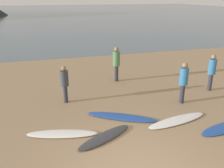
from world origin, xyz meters
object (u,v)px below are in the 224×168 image
surfboard_3 (177,120)px  surfboard_0 (62,134)px  person_3 (184,79)px  surfboard_1 (105,137)px  person_1 (212,69)px  person_0 (65,81)px  person_2 (116,61)px  surfboard_2 (122,117)px

surfboard_3 → surfboard_0: bearing=165.4°
surfboard_0 → person_3: (5.10, 1.11, 0.99)m
surfboard_1 → surfboard_3: 2.80m
person_1 → person_3: size_ratio=0.99×
surfboard_3 → person_1: bearing=25.7°
person_0 → person_3: bearing=-126.1°
surfboard_1 → surfboard_3: surfboard_1 is taller
surfboard_0 → surfboard_3: 4.08m
person_2 → person_1: bearing=12.5°
surfboard_0 → person_3: person_3 is taller
surfboard_0 → surfboard_2: 2.30m
surfboard_1 → person_0: bearing=77.7°
person_0 → surfboard_3: bearing=-146.9°
surfboard_0 → person_2: bearing=68.9°
person_1 → person_2: (-3.85, 2.57, 0.04)m
person_3 → person_0: bearing=121.1°
surfboard_3 → person_3: bearing=42.9°
surfboard_2 → surfboard_3: (1.83, -0.83, -0.01)m
surfboard_2 → person_0: 2.86m
surfboard_0 → person_2: 5.73m
surfboard_1 → surfboard_3: (2.79, 0.30, -0.01)m
surfboard_1 → person_2: person_2 is taller
person_2 → surfboard_1: bearing=-65.5°
surfboard_2 → surfboard_1: bearing=-99.2°
surfboard_0 → surfboard_3: bearing=10.9°
surfboard_1 → surfboard_2: 1.48m
surfboard_2 → surfboard_3: bearing=6.9°
surfboard_0 → surfboard_1: 1.41m
surfboard_1 → person_3: (3.82, 1.69, 0.99)m
surfboard_0 → person_0: size_ratio=1.44×
surfboard_2 → person_1: 5.23m
person_1 → person_2: person_2 is taller
surfboard_2 → person_3: size_ratio=1.50×
surfboard_3 → person_2: bearing=88.2°
person_2 → person_3: size_ratio=1.04×
surfboard_1 → person_2: 5.63m
surfboard_0 → person_0: person_0 is taller
surfboard_2 → person_3: person_3 is taller
surfboard_0 → person_1: (7.17, 1.99, 0.99)m
surfboard_3 → person_1: size_ratio=1.43×
surfboard_1 → person_1: 6.50m
surfboard_1 → surfboard_3: size_ratio=0.84×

